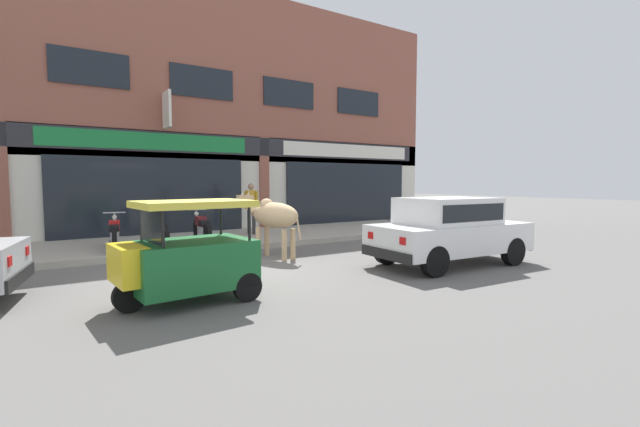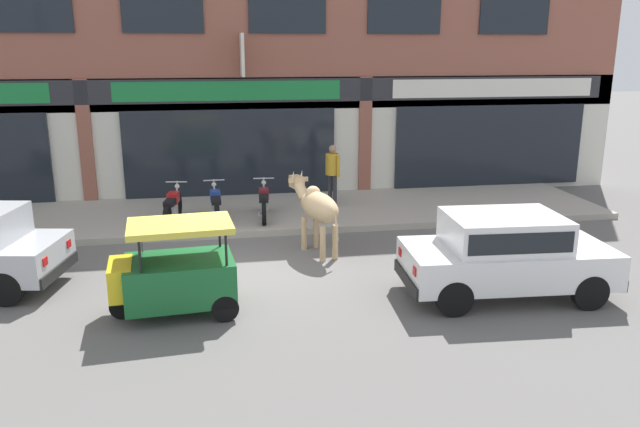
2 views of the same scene
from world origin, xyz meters
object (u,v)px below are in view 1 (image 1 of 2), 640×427
object	(u,v)px
motorcycle_1	(158,231)
motorcycle_2	(202,228)
car_0	(449,228)
motorcycle_0	(115,234)
cow	(272,216)
auto_rickshaw	(187,259)
pedestrian	(251,203)

from	to	relation	value
motorcycle_1	motorcycle_2	size ratio (longest dim) A/B	1.00
car_0	motorcycle_0	size ratio (longest dim) A/B	2.04
cow	auto_rickshaw	world-z (taller)	cow
motorcycle_0	pedestrian	world-z (taller)	pedestrian
car_0	pedestrian	bearing A→B (deg)	106.16
auto_rickshaw	motorcycle_0	bearing A→B (deg)	93.52
auto_rickshaw	motorcycle_2	bearing A→B (deg)	69.88
auto_rickshaw	motorcycle_1	distance (m)	5.10
auto_rickshaw	motorcycle_1	xyz separation A→B (m)	(0.70, 5.05, -0.12)
car_0	motorcycle_2	size ratio (longest dim) A/B	2.03
cow	auto_rickshaw	size ratio (longest dim) A/B	1.02
car_0	motorcycle_1	size ratio (longest dim) A/B	2.03
cow	motorcycle_0	distance (m)	3.90
auto_rickshaw	motorcycle_0	distance (m)	5.03
auto_rickshaw	motorcycle_2	size ratio (longest dim) A/B	1.12
pedestrian	motorcycle_1	bearing A→B (deg)	-162.28
motorcycle_0	motorcycle_1	world-z (taller)	same
cow	motorcycle_1	distance (m)	3.20
cow	motorcycle_0	size ratio (longest dim) A/B	1.15
cow	pedestrian	world-z (taller)	pedestrian
auto_rickshaw	motorcycle_2	xyz separation A→B (m)	(1.86, 5.08, -0.12)
car_0	auto_rickshaw	distance (m)	5.56
motorcycle_2	motorcycle_0	bearing A→B (deg)	-178.29
motorcycle_0	pedestrian	size ratio (longest dim) A/B	1.13
cow	motorcycle_1	size ratio (longest dim) A/B	1.15
cow	motorcycle_2	size ratio (longest dim) A/B	1.15
cow	pedestrian	distance (m)	3.51
cow	motorcycle_2	bearing A→B (deg)	110.49
auto_rickshaw	pedestrian	distance (m)	7.11
motorcycle_2	pedestrian	xyz separation A→B (m)	(1.89, 0.94, 0.60)
motorcycle_0	motorcycle_2	size ratio (longest dim) A/B	1.00
cow	car_0	world-z (taller)	cow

